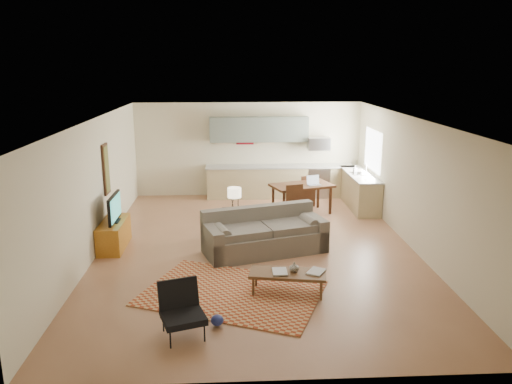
{
  "coord_description": "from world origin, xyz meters",
  "views": [
    {
      "loc": [
        -0.53,
        -9.81,
        3.76
      ],
      "look_at": [
        0.0,
        0.3,
        1.15
      ],
      "focal_mm": 35.0,
      "sensor_mm": 36.0,
      "label": 1
    }
  ],
  "objects": [
    {
      "name": "book_b",
      "position": [
        0.77,
        -2.09,
        0.39
      ],
      "size": [
        0.54,
        0.55,
        0.03
      ],
      "primitive_type": "imported",
      "rotation": [
        0.0,
        0.0,
        -0.54
      ],
      "color": "navy",
      "rests_on": "coffee_table"
    },
    {
      "name": "armchair",
      "position": [
        -1.23,
        -3.41,
        0.38
      ],
      "size": [
        0.85,
        0.85,
        0.77
      ],
      "primitive_type": null,
      "rotation": [
        0.0,
        0.0,
        0.32
      ],
      "color": "black",
      "rests_on": "floor"
    },
    {
      "name": "window_right",
      "position": [
        3.23,
        3.0,
        1.55
      ],
      "size": [
        0.02,
        1.4,
        1.05
      ],
      "primitive_type": "cube",
      "color": "white",
      "rests_on": "room"
    },
    {
      "name": "tv",
      "position": [
        -2.94,
        0.23,
        0.86
      ],
      "size": [
        0.1,
        0.96,
        0.57
      ],
      "primitive_type": null,
      "color": "black",
      "rests_on": "tv_credenza"
    },
    {
      "name": "dining_chair_near",
      "position": [
        1.08,
        1.71,
        0.46
      ],
      "size": [
        0.54,
        0.55,
        0.92
      ],
      "primitive_type": null,
      "rotation": [
        0.0,
        0.0,
        0.26
      ],
      "color": "#361D10",
      "rests_on": "floor"
    },
    {
      "name": "wall_art_left",
      "position": [
        -3.21,
        0.9,
        1.55
      ],
      "size": [
        0.06,
        0.42,
        1.1
      ],
      "primitive_type": null,
      "color": "olive",
      "rests_on": "room"
    },
    {
      "name": "coffee_table",
      "position": [
        0.41,
        -2.12,
        0.19
      ],
      "size": [
        1.35,
        0.73,
        0.39
      ],
      "primitive_type": null,
      "rotation": [
        0.0,
        0.0,
        -0.18
      ],
      "color": "#4B2F18",
      "rests_on": "floor"
    },
    {
      "name": "triptych",
      "position": [
        -0.1,
        4.47,
        1.75
      ],
      "size": [
        1.7,
        0.04,
        0.5
      ],
      "primitive_type": null,
      "color": "beige",
      "rests_on": "room"
    },
    {
      "name": "sofa",
      "position": [
        0.15,
        -0.2,
        0.44
      ],
      "size": [
        2.77,
        1.82,
        0.89
      ],
      "primitive_type": null,
      "rotation": [
        0.0,
        0.0,
        0.3
      ],
      "color": "#605A4E",
      "rests_on": "floor"
    },
    {
      "name": "tv_credenza",
      "position": [
        -2.99,
        0.23,
        0.29
      ],
      "size": [
        0.48,
        1.24,
        0.57
      ],
      "primitive_type": null,
      "color": "#975915",
      "rests_on": "floor"
    },
    {
      "name": "table_lamp",
      "position": [
        -0.45,
        0.84,
        0.88
      ],
      "size": [
        0.32,
        0.32,
        0.5
      ],
      "primitive_type": null,
      "rotation": [
        0.0,
        0.0,
        -0.05
      ],
      "color": "beige",
      "rests_on": "console_table"
    },
    {
      "name": "kitchen_counter_back",
      "position": [
        0.9,
        4.18,
        0.46
      ],
      "size": [
        4.26,
        0.64,
        0.92
      ],
      "primitive_type": null,
      "color": "#9E8E60",
      "rests_on": "ground"
    },
    {
      "name": "kitchen_microwave",
      "position": [
        2.0,
        4.2,
        1.55
      ],
      "size": [
        0.62,
        0.4,
        0.35
      ],
      "primitive_type": "cube",
      "color": "#A5A8AD",
      "rests_on": "room"
    },
    {
      "name": "room",
      "position": [
        0.0,
        0.0,
        1.35
      ],
      "size": [
        9.0,
        9.0,
        9.0
      ],
      "color": "#926142",
      "rests_on": "ground"
    },
    {
      "name": "dining_chair_far",
      "position": [
        1.51,
        3.25,
        0.43
      ],
      "size": [
        0.5,
        0.52,
        0.86
      ],
      "primitive_type": null,
      "rotation": [
        0.0,
        0.0,
        3.38
      ],
      "color": "#361D10",
      "rests_on": "floor"
    },
    {
      "name": "vase",
      "position": [
        0.51,
        -2.09,
        0.46
      ],
      "size": [
        0.22,
        0.22,
        0.16
      ],
      "primitive_type": "imported",
      "rotation": [
        0.0,
        0.0,
        -0.23
      ],
      "color": "black",
      "rests_on": "coffee_table"
    },
    {
      "name": "kitchen_counter_right",
      "position": [
        2.93,
        3.0,
        0.46
      ],
      "size": [
        0.64,
        2.26,
        0.92
      ],
      "primitive_type": null,
      "color": "#9E8E60",
      "rests_on": "ground"
    },
    {
      "name": "kitchen_range",
      "position": [
        2.0,
        4.18,
        0.45
      ],
      "size": [
        0.62,
        0.62,
        0.9
      ],
      "primitive_type": "cube",
      "color": "#A5A8AD",
      "rests_on": "ground"
    },
    {
      "name": "upper_cabinets",
      "position": [
        0.3,
        4.33,
        1.95
      ],
      "size": [
        2.8,
        0.34,
        0.7
      ],
      "primitive_type": "cube",
      "color": "slate",
      "rests_on": "room"
    },
    {
      "name": "dining_table",
      "position": [
        1.29,
        2.48,
        0.39
      ],
      "size": [
        1.72,
        1.32,
        0.77
      ],
      "primitive_type": null,
      "rotation": [
        0.0,
        0.0,
        0.33
      ],
      "color": "#361D10",
      "rests_on": "floor"
    },
    {
      "name": "book_a",
      "position": [
        0.15,
        -2.13,
        0.4
      ],
      "size": [
        0.25,
        0.33,
        0.03
      ],
      "primitive_type": "imported",
      "rotation": [
        0.0,
        0.0,
        -0.0
      ],
      "color": "maroon",
      "rests_on": "coffee_table"
    },
    {
      "name": "laptop",
      "position": [
        1.6,
        2.38,
        0.89
      ],
      "size": [
        0.37,
        0.31,
        0.24
      ],
      "primitive_type": null,
      "rotation": [
        0.0,
        0.0,
        0.23
      ],
      "color": "#A5A8AD",
      "rests_on": "dining_table"
    },
    {
      "name": "soap_bottle",
      "position": [
        2.83,
        3.19,
        1.02
      ],
      "size": [
        0.13,
        0.13,
        0.19
      ],
      "primitive_type": "imported",
      "rotation": [
        0.0,
        0.0,
        0.26
      ],
      "color": "beige",
      "rests_on": "kitchen_counter_right"
    },
    {
      "name": "console_table",
      "position": [
        -0.45,
        0.84,
        0.31
      ],
      "size": [
        0.57,
        0.4,
        0.63
      ],
      "primitive_type": null,
      "rotation": [
        0.0,
        0.0,
        0.09
      ],
      "color": "#361D10",
      "rests_on": "floor"
    },
    {
      "name": "rug",
      "position": [
        -0.53,
        -2.08,
        0.01
      ],
      "size": [
        3.41,
        2.93,
        0.02
      ],
      "primitive_type": "cube",
      "rotation": [
        0.0,
        0.0,
        -0.39
      ],
      "color": "maroon",
      "rests_on": "floor"
    }
  ]
}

